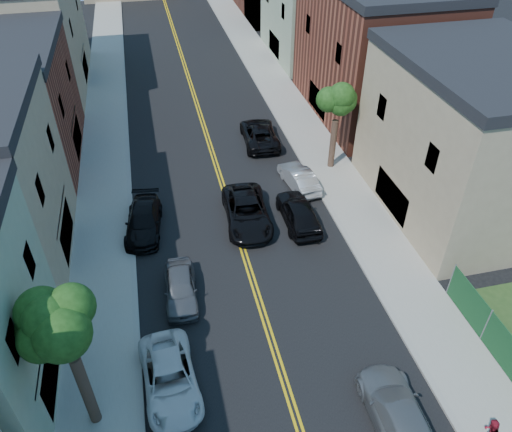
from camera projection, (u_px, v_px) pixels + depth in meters
sidewalk_left at (104, 126)px, 39.83m from camera, size 3.20×100.00×0.15m
sidewalk_right at (291, 107)px, 42.66m from camera, size 3.20×100.00×0.15m
curb_left at (126, 124)px, 40.15m from camera, size 0.30×100.00×0.15m
curb_right at (271, 109)px, 42.34m from camera, size 0.30×100.00×0.15m
bldg_left_brick at (0, 110)px, 33.26m from camera, size 9.00×12.00×8.00m
bldg_left_tan_far at (25, 34)px, 43.55m from camera, size 9.00×16.00×9.50m
bldg_right_tan at (471, 143)px, 28.73m from camera, size 9.00×12.00×9.00m
bldg_right_brick at (374, 53)px, 39.18m from camera, size 9.00×14.00×10.00m
bldg_right_palegrn at (317, 13)px, 50.40m from camera, size 9.00×12.00×8.50m
tree_left_mid at (57, 311)px, 15.87m from camera, size 5.20×5.20×9.29m
tree_right_far at (339, 91)px, 31.49m from camera, size 4.40×4.40×8.03m
white_pickup at (170, 378)px, 20.67m from camera, size 2.56×4.99×1.35m
grey_car_left at (181, 288)px, 24.78m from camera, size 1.83×4.10×1.37m
black_car_left at (144, 221)px, 29.04m from camera, size 2.58×5.06×1.41m
grey_car_right at (399, 416)px, 19.25m from camera, size 2.28×5.22×1.49m
black_car_right at (299, 212)px, 29.54m from camera, size 1.92×4.74×1.61m
silver_car_right at (299, 178)px, 32.68m from camera, size 2.01×4.33×1.38m
dark_car_right_far at (259, 134)px, 37.40m from camera, size 2.79×5.52×1.50m
black_suv_lane at (247, 212)px, 29.61m from camera, size 2.90×5.71×1.55m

